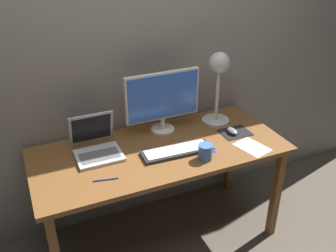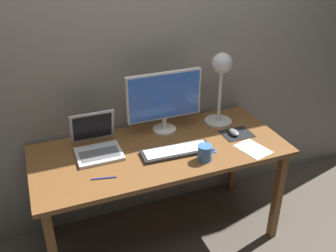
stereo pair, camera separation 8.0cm
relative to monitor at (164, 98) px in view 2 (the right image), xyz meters
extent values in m
plane|color=brown|center=(-0.11, -0.21, -0.98)|extent=(4.80, 4.80, 0.00)
cube|color=gray|center=(-0.11, 0.19, 0.32)|extent=(4.80, 0.06, 2.60)
cube|color=brown|center=(-0.11, -0.21, -0.25)|extent=(1.60, 0.70, 0.03)
cube|color=brown|center=(0.63, -0.50, -0.62)|extent=(0.05, 0.05, 0.71)
cube|color=brown|center=(-0.85, 0.08, -0.62)|extent=(0.05, 0.05, 0.71)
cube|color=brown|center=(0.63, 0.08, -0.62)|extent=(0.05, 0.05, 0.71)
cylinder|color=silver|center=(0.00, 0.00, -0.23)|extent=(0.16, 0.16, 0.01)
cylinder|color=silver|center=(0.00, 0.00, -0.18)|extent=(0.03, 0.03, 0.08)
cube|color=silver|center=(0.00, 0.00, 0.02)|extent=(0.51, 0.03, 0.32)
cube|color=blue|center=(0.00, -0.02, 0.02)|extent=(0.49, 0.00, 0.30)
cube|color=#28282B|center=(-0.03, -0.29, -0.23)|extent=(0.45, 0.16, 0.02)
cube|color=silver|center=(-0.03, -0.29, -0.22)|extent=(0.41, 0.13, 0.01)
cube|color=silver|center=(-0.49, -0.15, -0.23)|extent=(0.28, 0.23, 0.02)
cube|color=slate|center=(-0.49, -0.17, -0.22)|extent=(0.24, 0.12, 0.00)
cube|color=silver|center=(-0.49, 0.00, -0.11)|extent=(0.28, 0.07, 0.22)
cube|color=black|center=(-0.49, 0.00, -0.11)|extent=(0.24, 0.07, 0.19)
cylinder|color=beige|center=(0.40, -0.03, -0.23)|extent=(0.19, 0.19, 0.01)
cylinder|color=silver|center=(0.40, -0.03, -0.03)|extent=(0.02, 0.02, 0.40)
sphere|color=silver|center=(0.40, -0.03, 0.20)|extent=(0.14, 0.14, 0.14)
sphere|color=#FFEAB2|center=(0.40, -0.04, 0.16)|extent=(0.05, 0.05, 0.05)
cube|color=black|center=(0.44, -0.23, -0.24)|extent=(0.20, 0.16, 0.00)
ellipsoid|color=slate|center=(0.41, -0.23, -0.22)|extent=(0.06, 0.10, 0.03)
cylinder|color=#3F72CC|center=(0.09, -0.43, -0.19)|extent=(0.09, 0.09, 0.10)
torus|color=#3F72CC|center=(0.15, -0.43, -0.19)|extent=(0.05, 0.05, 0.01)
cube|color=white|center=(0.43, -0.43, -0.24)|extent=(0.20, 0.24, 0.00)
cylinder|color=#2633A5|center=(-0.51, -0.39, -0.24)|extent=(0.14, 0.04, 0.01)
camera|label=1|loc=(-0.88, -2.08, 1.02)|focal=40.31mm
camera|label=2|loc=(-0.81, -2.11, 1.02)|focal=40.31mm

